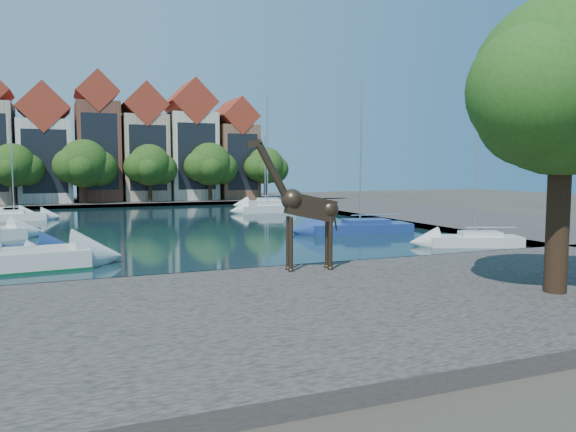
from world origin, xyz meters
name	(u,v)px	position (x,y,z in m)	size (l,w,h in m)	color
ground	(275,276)	(0.00, 0.00, 0.00)	(160.00, 160.00, 0.00)	#38332B
water_basin	(174,226)	(0.00, 24.00, 0.04)	(38.00, 50.00, 0.08)	black
near_quay	(347,306)	(0.00, -7.00, 0.25)	(50.00, 14.00, 0.50)	#524C47
far_quay	(130,202)	(0.00, 56.00, 0.25)	(60.00, 16.00, 0.50)	#524C47
right_quay	(418,214)	(25.00, 24.00, 0.25)	(14.00, 52.00, 0.50)	#524C47
plane_tree	(566,93)	(7.62, -9.01, 7.67)	(8.32, 6.40, 10.62)	#332114
townhouse_west_inner	(45,149)	(-10.50, 55.99, 7.35)	(6.43, 9.18, 15.15)	silver
townhouse_center	(97,142)	(-4.00, 55.99, 8.36)	(5.44, 9.18, 16.93)	brown
townhouse_east_inner	(143,148)	(2.00, 55.99, 7.73)	(5.94, 9.18, 15.79)	tan
townhouse_east_mid	(190,146)	(8.50, 55.99, 8.10)	(6.43, 9.18, 16.65)	beige
townhouse_east_end	(233,153)	(15.00, 55.99, 7.11)	(5.44, 9.18, 14.43)	brown
far_tree_west	(14,167)	(-13.91, 50.49, 5.08)	(6.76, 5.20, 7.36)	#332114
far_tree_mid_west	(85,165)	(-5.89, 50.49, 5.29)	(7.80, 6.00, 8.00)	#332114
far_tree_mid_east	(150,166)	(2.10, 50.49, 5.13)	(7.02, 5.40, 7.52)	#332114
far_tree_east	(211,166)	(10.11, 50.49, 5.24)	(7.54, 5.80, 7.84)	#332114
far_tree_far_east	(266,167)	(18.09, 50.49, 5.08)	(6.76, 5.20, 7.36)	#332114
giraffe_statue	(304,207)	(0.82, -1.46, 3.32)	(4.02, 0.95, 5.73)	#332519
sailboat_left_d	(14,215)	(-12.98, 33.96, 0.60)	(5.73, 2.18, 9.43)	silver
sailboat_right_a	(474,238)	(15.00, 4.00, 0.58)	(5.97, 4.10, 9.67)	silver
sailboat_right_b	(360,225)	(12.00, 13.18, 0.62)	(8.01, 3.95, 11.51)	navy
sailboat_right_c	(268,207)	(12.00, 33.42, 0.73)	(5.98, 2.15, 12.33)	silver
sailboat_right_d	(265,202)	(15.00, 42.39, 0.66)	(5.89, 2.10, 8.82)	silver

